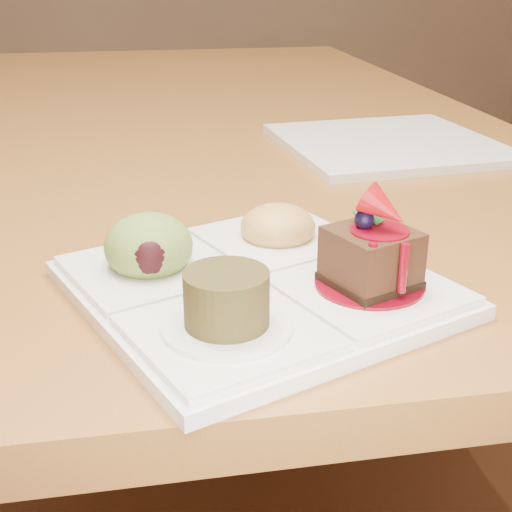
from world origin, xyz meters
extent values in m
plane|color=brown|center=(0.00, 0.00, 0.00)|extent=(6.00, 6.00, 0.00)
cube|color=#975D27|center=(0.00, 0.00, 0.73)|extent=(1.00, 1.80, 0.04)
cylinder|color=#975D27|center=(-0.44, 0.84, 0.35)|extent=(0.06, 0.06, 0.71)
cylinder|color=#975D27|center=(0.44, 0.84, 0.35)|extent=(0.06, 0.06, 0.71)
cylinder|color=#311A10|center=(0.60, 0.15, 0.23)|extent=(0.04, 0.04, 0.46)
cylinder|color=#311A10|center=(0.74, 0.51, 0.23)|extent=(0.04, 0.04, 0.46)
cube|color=white|center=(-0.02, -0.74, 0.76)|extent=(0.34, 0.34, 0.01)
cube|color=white|center=(0.06, -0.77, 0.77)|extent=(0.16, 0.16, 0.01)
cube|color=white|center=(-0.06, -0.82, 0.77)|extent=(0.16, 0.16, 0.01)
cube|color=white|center=(-0.10, -0.70, 0.77)|extent=(0.16, 0.16, 0.01)
cube|color=white|center=(0.01, -0.65, 0.77)|extent=(0.16, 0.16, 0.01)
cylinder|color=#650310|center=(0.06, -0.77, 0.77)|extent=(0.08, 0.08, 0.00)
cube|color=black|center=(0.06, -0.77, 0.77)|extent=(0.08, 0.08, 0.01)
cube|color=#37210F|center=(0.06, -0.77, 0.80)|extent=(0.08, 0.08, 0.04)
cylinder|color=#650310|center=(0.06, -0.77, 0.81)|extent=(0.04, 0.04, 0.00)
sphere|color=black|center=(0.06, -0.77, 0.82)|extent=(0.02, 0.02, 0.02)
cone|color=#9D0A10|center=(0.07, -0.78, 0.83)|extent=(0.05, 0.05, 0.04)
cube|color=#134D18|center=(0.07, -0.76, 0.82)|extent=(0.02, 0.02, 0.01)
cube|color=#134D18|center=(0.06, -0.76, 0.82)|extent=(0.01, 0.02, 0.01)
cylinder|color=#650310|center=(0.05, -0.80, 0.80)|extent=(0.01, 0.01, 0.04)
cylinder|color=#650310|center=(0.08, -0.80, 0.80)|extent=(0.01, 0.01, 0.04)
cylinder|color=#650310|center=(0.03, -0.77, 0.80)|extent=(0.01, 0.01, 0.04)
cylinder|color=white|center=(-0.06, -0.82, 0.77)|extent=(0.09, 0.09, 0.00)
cylinder|color=#3F2912|center=(-0.06, -0.82, 0.79)|extent=(0.06, 0.06, 0.04)
cylinder|color=#4A250F|center=(-0.06, -0.82, 0.80)|extent=(0.05, 0.05, 0.00)
ellipsoid|color=olive|center=(-0.10, -0.70, 0.79)|extent=(0.07, 0.07, 0.05)
ellipsoid|color=black|center=(-0.10, -0.73, 0.79)|extent=(0.04, 0.03, 0.03)
ellipsoid|color=#C89548|center=(0.01, -0.65, 0.78)|extent=(0.07, 0.07, 0.04)
cube|color=#C34D0E|center=(0.03, -0.65, 0.78)|extent=(0.02, 0.02, 0.01)
cube|color=#507018|center=(0.02, -0.64, 0.78)|extent=(0.02, 0.02, 0.02)
cube|color=#C34D0E|center=(0.01, -0.64, 0.78)|extent=(0.02, 0.02, 0.01)
cube|color=#507018|center=(0.00, -0.65, 0.78)|extent=(0.02, 0.02, 0.02)
cube|color=#C34D0E|center=(0.00, -0.67, 0.78)|extent=(0.02, 0.02, 0.02)
cube|color=#507018|center=(0.02, -0.67, 0.78)|extent=(0.02, 0.02, 0.02)
cube|color=#C34D0E|center=(0.03, -0.66, 0.78)|extent=(0.02, 0.02, 0.02)
cube|color=white|center=(0.25, -0.30, 0.76)|extent=(0.31, 0.31, 0.01)
camera|label=1|loc=(-0.11, -1.25, 1.00)|focal=50.00mm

